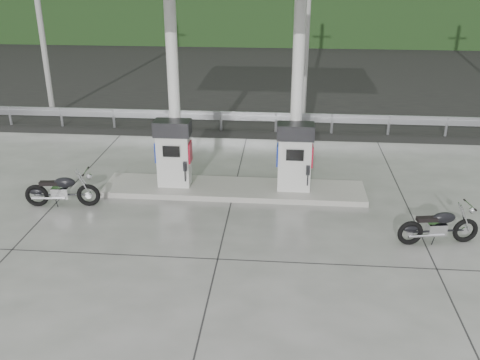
# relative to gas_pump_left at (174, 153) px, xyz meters

# --- Properties ---
(ground) EXTENTS (160.00, 160.00, 0.00)m
(ground) POSITION_rel_gas_pump_left_xyz_m (1.60, -2.50, -1.07)
(ground) COLOR black
(ground) RESTS_ON ground
(forecourt_apron) EXTENTS (18.00, 14.00, 0.02)m
(forecourt_apron) POSITION_rel_gas_pump_left_xyz_m (1.60, -2.50, -1.06)
(forecourt_apron) COLOR slate
(forecourt_apron) RESTS_ON ground
(pump_island) EXTENTS (7.00, 1.40, 0.15)m
(pump_island) POSITION_rel_gas_pump_left_xyz_m (1.60, 0.00, -0.98)
(pump_island) COLOR #98968D
(pump_island) RESTS_ON forecourt_apron
(gas_pump_left) EXTENTS (0.95, 0.55, 1.80)m
(gas_pump_left) POSITION_rel_gas_pump_left_xyz_m (0.00, 0.00, 0.00)
(gas_pump_left) COLOR silver
(gas_pump_left) RESTS_ON pump_island
(gas_pump_right) EXTENTS (0.95, 0.55, 1.80)m
(gas_pump_right) POSITION_rel_gas_pump_left_xyz_m (3.20, 0.00, 0.00)
(gas_pump_right) COLOR silver
(gas_pump_right) RESTS_ON pump_island
(canopy_column_left) EXTENTS (0.30, 0.30, 5.00)m
(canopy_column_left) POSITION_rel_gas_pump_left_xyz_m (0.00, 0.40, 1.60)
(canopy_column_left) COLOR white
(canopy_column_left) RESTS_ON pump_island
(canopy_column_right) EXTENTS (0.30, 0.30, 5.00)m
(canopy_column_right) POSITION_rel_gas_pump_left_xyz_m (3.20, 0.40, 1.60)
(canopy_column_right) COLOR white
(canopy_column_right) RESTS_ON pump_island
(guardrail) EXTENTS (26.00, 0.16, 1.42)m
(guardrail) POSITION_rel_gas_pump_left_xyz_m (1.60, 5.50, -0.36)
(guardrail) COLOR #96989D
(guardrail) RESTS_ON ground
(road) EXTENTS (60.00, 7.00, 0.01)m
(road) POSITION_rel_gas_pump_left_xyz_m (1.60, 9.00, -1.07)
(road) COLOR black
(road) RESTS_ON ground
(utility_pole_a) EXTENTS (0.22, 0.22, 8.00)m
(utility_pole_a) POSITION_rel_gas_pump_left_xyz_m (-6.40, 7.00, 2.93)
(utility_pole_a) COLOR gray
(utility_pole_a) RESTS_ON ground
(utility_pole_b) EXTENTS (0.22, 0.22, 8.00)m
(utility_pole_b) POSITION_rel_gas_pump_left_xyz_m (3.60, 7.00, 2.93)
(utility_pole_b) COLOR gray
(utility_pole_b) RESTS_ON ground
(forested_hills) EXTENTS (100.00, 40.00, 140.00)m
(forested_hills) POSITION_rel_gas_pump_left_xyz_m (1.60, 57.50, -1.07)
(forested_hills) COLOR black
(forested_hills) RESTS_ON ground
(motorcycle_left) EXTENTS (1.81, 0.74, 0.84)m
(motorcycle_left) POSITION_rel_gas_pump_left_xyz_m (-2.63, -1.25, -0.63)
(motorcycle_left) COLOR black
(motorcycle_left) RESTS_ON forecourt_apron
(motorcycle_right) EXTENTS (1.77, 0.83, 0.81)m
(motorcycle_right) POSITION_rel_gas_pump_left_xyz_m (6.36, -2.39, -0.65)
(motorcycle_right) COLOR black
(motorcycle_right) RESTS_ON forecourt_apron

